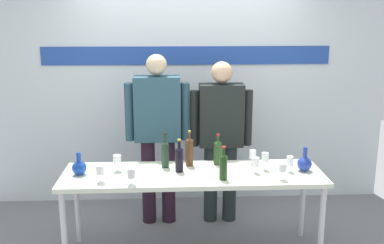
{
  "coord_description": "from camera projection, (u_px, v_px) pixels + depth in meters",
  "views": [
    {
      "loc": [
        -0.2,
        -3.74,
        2.15
      ],
      "look_at": [
        0.0,
        0.15,
        1.2
      ],
      "focal_mm": 42.28,
      "sensor_mm": 36.0,
      "label": 1
    }
  ],
  "objects": [
    {
      "name": "wine_glass_right_4",
      "position": [
        253.0,
        155.0,
        4.16
      ],
      "size": [
        0.06,
        0.06,
        0.14
      ],
      "color": "white",
      "rests_on": "display_table"
    },
    {
      "name": "wine_bottle_4",
      "position": [
        165.0,
        153.0,
        4.07
      ],
      "size": [
        0.07,
        0.07,
        0.32
      ],
      "color": "#1E3424",
      "rests_on": "display_table"
    },
    {
      "name": "wine_glass_right_3",
      "position": [
        265.0,
        158.0,
        4.01
      ],
      "size": [
        0.06,
        0.06,
        0.16
      ],
      "color": "white",
      "rests_on": "display_table"
    },
    {
      "name": "wine_bottle_0",
      "position": [
        223.0,
        165.0,
        3.78
      ],
      "size": [
        0.07,
        0.07,
        0.29
      ],
      "color": "#1A3714",
      "rests_on": "display_table"
    },
    {
      "name": "wine_bottle_3",
      "position": [
        189.0,
        151.0,
        4.12
      ],
      "size": [
        0.07,
        0.07,
        0.33
      ],
      "color": "#502E1A",
      "rests_on": "display_table"
    },
    {
      "name": "wine_glass_right_1",
      "position": [
        256.0,
        162.0,
        3.93
      ],
      "size": [
        0.06,
        0.06,
        0.14
      ],
      "color": "white",
      "rests_on": "display_table"
    },
    {
      "name": "wine_glass_right_2",
      "position": [
        290.0,
        161.0,
        3.96
      ],
      "size": [
        0.06,
        0.06,
        0.14
      ],
      "color": "white",
      "rests_on": "display_table"
    },
    {
      "name": "wine_glass_left_0",
      "position": [
        117.0,
        159.0,
        3.98
      ],
      "size": [
        0.07,
        0.07,
        0.14
      ],
      "color": "white",
      "rests_on": "display_table"
    },
    {
      "name": "wine_glass_left_2",
      "position": [
        100.0,
        170.0,
        3.72
      ],
      "size": [
        0.07,
        0.07,
        0.15
      ],
      "color": "white",
      "rests_on": "display_table"
    },
    {
      "name": "decanter_blue_right",
      "position": [
        304.0,
        163.0,
        3.99
      ],
      "size": [
        0.13,
        0.13,
        0.22
      ],
      "color": "#213796",
      "rests_on": "display_table"
    },
    {
      "name": "wine_glass_left_1",
      "position": [
        131.0,
        173.0,
        3.66
      ],
      "size": [
        0.07,
        0.07,
        0.14
      ],
      "color": "white",
      "rests_on": "display_table"
    },
    {
      "name": "display_table",
      "position": [
        193.0,
        179.0,
        3.98
      ],
      "size": [
        2.28,
        0.65,
        0.78
      ],
      "color": "silver",
      "rests_on": "ground"
    },
    {
      "name": "back_wall",
      "position": [
        187.0,
        72.0,
        5.07
      ],
      "size": [
        4.53,
        0.11,
        3.0
      ],
      "color": "silver",
      "rests_on": "ground"
    },
    {
      "name": "wine_bottle_1",
      "position": [
        218.0,
        151.0,
        4.16
      ],
      "size": [
        0.07,
        0.07,
        0.29
      ],
      "color": "#1F3E1B",
      "rests_on": "display_table"
    },
    {
      "name": "wine_glass_right_0",
      "position": [
        283.0,
        168.0,
        3.77
      ],
      "size": [
        0.07,
        0.07,
        0.14
      ],
      "color": "white",
      "rests_on": "display_table"
    },
    {
      "name": "decanter_blue_left",
      "position": [
        79.0,
        167.0,
        3.9
      ],
      "size": [
        0.13,
        0.13,
        0.2
      ],
      "color": "#13379D",
      "rests_on": "display_table"
    },
    {
      "name": "wine_bottle_2",
      "position": [
        179.0,
        158.0,
        3.96
      ],
      "size": [
        0.07,
        0.07,
        0.3
      ],
      "color": "black",
      "rests_on": "display_table"
    },
    {
      "name": "presenter_right",
      "position": [
        221.0,
        132.0,
        4.59
      ],
      "size": [
        0.63,
        0.22,
        1.68
      ],
      "color": "#1E2826",
      "rests_on": "ground"
    },
    {
      "name": "presenter_left",
      "position": [
        158.0,
        128.0,
        4.54
      ],
      "size": [
        0.65,
        0.22,
        1.75
      ],
      "color": "black",
      "rests_on": "ground"
    }
  ]
}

